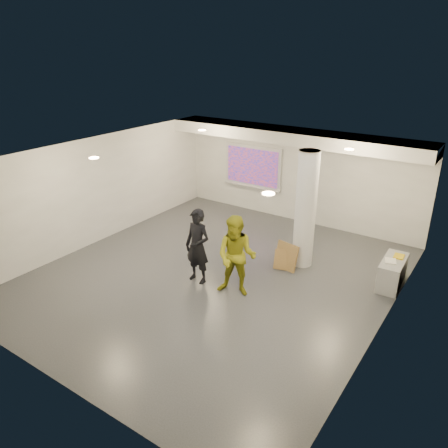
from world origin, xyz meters
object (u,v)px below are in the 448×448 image
Objects in this scene: credenza at (392,273)px; man at (236,256)px; woman at (198,246)px; projection_screen at (253,167)px; column at (305,210)px.

credenza is 3.75m from man.
woman is (-3.92, -2.39, 0.58)m from credenza.
projection_screen is at bearing 108.19° from woman.
credenza is 0.63× the size of woman.
man is at bearing -105.99° from column.
woman is at bearing -73.97° from projection_screen.
column is 1.59× the size of man.
man is at bearing -62.95° from projection_screen.
column is 2.51m from credenza.
woman is at bearing -151.32° from credenza.
man is at bearing 3.24° from woman.
projection_screen is 5.47m from man.
projection_screen reaches higher than woman.
credenza is (2.22, 0.18, -1.16)m from column.
column is at bearing -178.08° from credenza.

